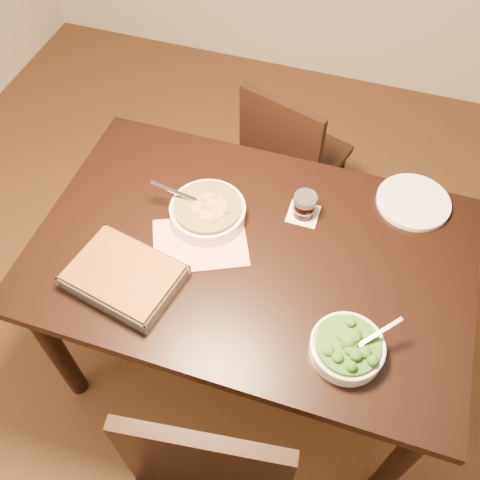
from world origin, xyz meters
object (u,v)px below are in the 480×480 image
Objects in this scene: wine_tumbler at (304,205)px; table at (251,267)px; chair_far at (290,155)px; dinner_plate at (413,202)px; broccoli_bowl at (347,347)px; baking_dish at (125,276)px; stew_bowl at (208,211)px.

table is at bearing -121.30° from wine_tumbler.
dinner_plate is at bearing 160.39° from chair_far.
broccoli_bowl is at bearing 129.54° from chair_far.
table is 0.27m from wine_tumbler.
dinner_plate reaches higher than table.
wine_tumbler is at bearing 124.65° from chair_far.
baking_dish is 0.62m from wine_tumbler.
baking_dish reaches higher than table.
wine_tumbler reaches higher than table.
broccoli_bowl is at bearing -100.30° from dinner_plate.
stew_bowl is 1.34× the size of broccoli_bowl.
broccoli_bowl is 1.13m from chair_far.
table is 3.81× the size of baking_dish.
table is 0.24m from stew_bowl.
chair_far is (0.13, 0.67, -0.33)m from stew_bowl.
stew_bowl is 0.32m from wine_tumbler.
chair_far is at bearing 112.01° from broccoli_bowl.
broccoli_bowl is 0.62m from dinner_plate.
dinner_plate is 0.31× the size of chair_far.
stew_bowl reaches higher than wine_tumbler.
baking_dish is at bearing 91.34° from chair_far.
chair_far is at bearing 85.47° from baking_dish.
wine_tumbler is at bearing 20.77° from stew_bowl.
broccoli_bowl is 0.69m from baking_dish.
wine_tumbler is at bearing 58.70° from table.
broccoli_bowl is 2.41× the size of wine_tumbler.
table is 1.71× the size of chair_far.
baking_dish is 0.99m from dinner_plate.
wine_tumbler reaches higher than broccoli_bowl.
table is at bearing 111.31° from chair_far.
dinner_plate is at bearing 79.70° from broccoli_bowl.
stew_bowl is at bearing 147.84° from broccoli_bowl.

